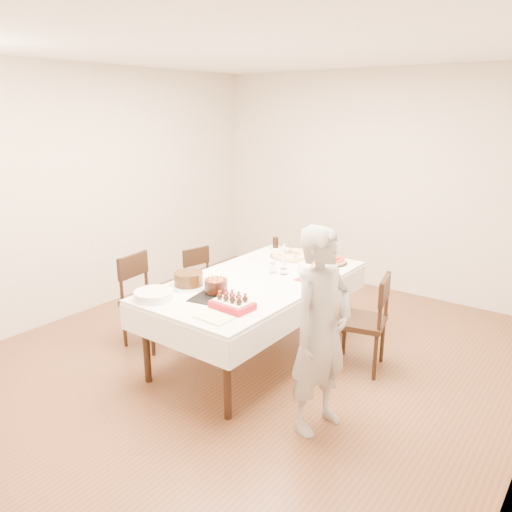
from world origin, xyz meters
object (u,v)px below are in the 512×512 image
Objects in this scene: person at (321,331)px; birthday_cake at (216,282)px; pasta_bowl at (312,268)px; chair_right_savory at (360,321)px; pizza_pepperoni at (330,261)px; dining_table at (256,317)px; chair_left_dessert at (150,301)px; strawberry_box at (232,303)px; chair_left_savory at (206,285)px; pizza_white at (293,255)px; taper_candle at (284,259)px; cola_glass at (276,242)px; layer_cake at (189,279)px.

person is 7.88× the size of birthday_cake.
birthday_cake is (-0.37, -0.92, 0.05)m from pasta_bowl.
chair_right_savory is 0.59× the size of person.
pizza_pepperoni is at bearing 37.58° from person.
dining_table is 2.39× the size of chair_left_dessert.
person is 0.76m from strawberry_box.
strawberry_box is at bearing 152.88° from chair_left_savory.
strawberry_box reaches higher than chair_left_savory.
birthday_cake reaches higher than pizza_white.
taper_candle reaches higher than chair_left_savory.
pizza_white is at bearing 141.35° from pasta_bowl.
chair_left_savory is 6.55× the size of cola_glass.
person is at bearing -63.38° from pizza_pepperoni.
chair_left_savory is 2.44× the size of layer_cake.
taper_candle is 0.92× the size of strawberry_box.
chair_left_dessert is at bearing 96.01° from person.
dining_table is 0.75m from layer_cake.
chair_left_dessert is at bearing -155.63° from dining_table.
pasta_bowl is 0.82× the size of layer_cake.
pasta_bowl is (-0.55, 0.08, 0.36)m from chair_right_savory.
chair_left_dessert is 0.60× the size of person.
strawberry_box is (-0.05, -1.10, -0.01)m from pasta_bowl.
birthday_cake is at bearing -151.10° from chair_right_savory.
chair_right_savory is 1.32m from birthday_cake.
chair_left_savory is 2.65× the size of taper_candle.
taper_candle reaches higher than chair_left_dessert.
cola_glass is 0.37× the size of layer_cake.
chair_left_savory is at bearing 175.71° from taper_candle.
pasta_bowl reaches higher than pizza_white.
chair_left_dessert is 3.41× the size of pasta_bowl.
person is at bearing -94.91° from chair_right_savory.
taper_candle reaches higher than pizza_white.
strawberry_box is (1.22, -0.22, 0.34)m from chair_left_dessert.
chair_right_savory is 1.13× the size of chair_left_savory.
pizza_pepperoni is at bearing 88.85° from strawberry_box.
person is (1.98, -0.17, 0.30)m from chair_left_dessert.
person reaches higher than taper_candle.
cola_glass is (0.49, 1.42, 0.36)m from chair_left_dessert.
dining_table is 0.68m from birthday_cake.
birthday_cake is at bearing -74.38° from cola_glass.
chair_left_savory is 0.90m from cola_glass.
dining_table is at bearing -161.80° from chair_left_dessert.
pasta_bowl is at bearing 41.43° from taper_candle.
cola_glass is at bearing 141.79° from chair_right_savory.
chair_left_dessert is 1.36m from taper_candle.
pizza_pepperoni is 2.89× the size of cola_glass.
cola_glass is (0.48, 0.64, 0.42)m from chair_left_savory.
person is 1.62m from pizza_pepperoni.
pizza_pepperoni is at bearing 73.19° from taper_candle.
pizza_white is 1.31m from layer_cake.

